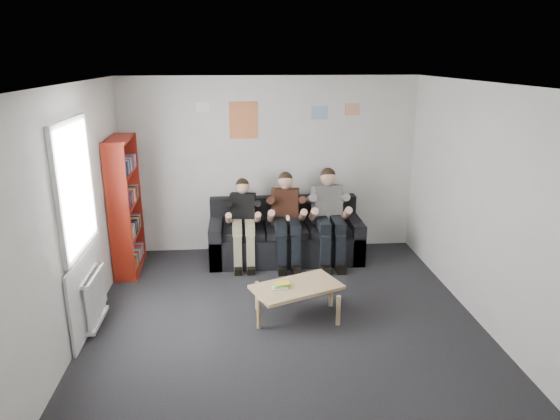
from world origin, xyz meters
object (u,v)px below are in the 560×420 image
object	(u,v)px
coffee_table	(297,289)
bookshelf	(126,206)
person_right	(329,217)
person_left	(243,223)
person_middle	(286,219)
sofa	(285,237)

from	to	relation	value
coffee_table	bookshelf	bearing A→B (deg)	144.69
bookshelf	person_right	size ratio (longest dim) A/B	1.38
person_left	person_middle	distance (m)	0.63
coffee_table	person_middle	bearing A→B (deg)	88.49
person_left	person_right	size ratio (longest dim) A/B	0.91
sofa	coffee_table	distance (m)	1.86
sofa	bookshelf	size ratio (longest dim) A/B	1.18
bookshelf	person_right	xyz separation A→B (m)	(2.90, 0.08, -0.27)
person_middle	person_right	distance (m)	0.63
coffee_table	sofa	bearing A→B (deg)	88.66
bookshelf	person_left	distance (m)	1.67
bookshelf	person_left	xyz separation A→B (m)	(1.64, 0.08, -0.32)
person_middle	person_right	bearing A→B (deg)	8.05
sofa	bookshelf	xyz separation A→B (m)	(-2.27, -0.28, 0.65)
coffee_table	person_right	xyz separation A→B (m)	(0.68, 1.65, 0.34)
person_middle	coffee_table	bearing A→B (deg)	-83.25
sofa	person_middle	bearing A→B (deg)	-90.00
sofa	person_middle	world-z (taller)	person_middle
person_right	person_middle	bearing A→B (deg)	171.25
coffee_table	person_left	xyz separation A→B (m)	(-0.59, 1.66, 0.29)
bookshelf	person_right	world-z (taller)	bookshelf
sofa	person_left	world-z (taller)	person_left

